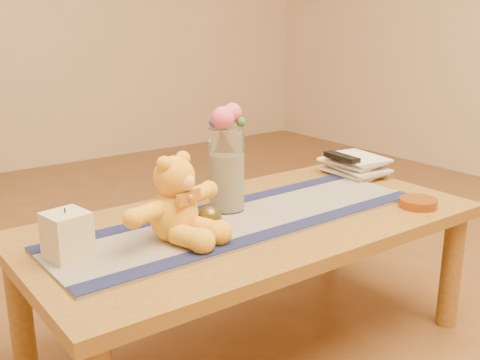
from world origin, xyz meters
TOP-DOWN VIEW (x-y plane):
  - floor at (0.00, 0.00)m, footprint 5.50×5.50m
  - coffee_table_top at (0.00, 0.00)m, footprint 1.40×0.70m
  - table_leg_fr at (0.64, -0.29)m, footprint 0.07×0.07m
  - table_leg_bl at (-0.64, 0.29)m, footprint 0.07×0.07m
  - table_leg_br at (0.64, 0.29)m, footprint 0.07×0.07m
  - persian_runner at (-0.04, -0.00)m, footprint 1.21×0.37m
  - runner_border_near at (-0.03, -0.15)m, footprint 1.20×0.08m
  - runner_border_far at (-0.04, 0.14)m, footprint 1.20×0.08m
  - teddy_bear at (-0.28, -0.01)m, footprint 0.40×0.36m
  - pillar_candle at (-0.57, 0.03)m, footprint 0.11×0.11m
  - candle_wick at (-0.57, 0.03)m, footprint 0.00×0.00m
  - glass_vase at (-0.03, 0.10)m, footprint 0.11×0.11m
  - potpourri_fill at (-0.03, 0.10)m, footprint 0.09×0.09m
  - rose_left at (-0.05, 0.09)m, footprint 0.07×0.07m
  - rose_right at (-0.01, 0.10)m, footprint 0.06×0.06m
  - blue_flower_back at (-0.02, 0.13)m, footprint 0.04×0.04m
  - blue_flower_side at (-0.06, 0.12)m, footprint 0.04×0.04m
  - leaf_sprig at (0.01, 0.08)m, footprint 0.03×0.03m
  - bronze_ball at (-0.17, -0.02)m, footprint 0.09×0.09m
  - book_bottom at (0.54, 0.16)m, footprint 0.17×0.23m
  - book_lower at (0.54, 0.15)m, footprint 0.20×0.25m
  - book_upper at (0.53, 0.16)m, footprint 0.17×0.23m
  - book_top at (0.54, 0.16)m, footprint 0.19×0.24m
  - tv_remote at (0.54, 0.15)m, footprint 0.06×0.16m
  - amber_dish at (0.49, -0.24)m, footprint 0.15×0.15m

SIDE VIEW (x-z plane):
  - floor at x=0.00m, z-range 0.00..0.00m
  - table_leg_fr at x=0.64m, z-range 0.00..0.41m
  - table_leg_bl at x=-0.64m, z-range 0.00..0.41m
  - table_leg_br at x=0.64m, z-range 0.00..0.41m
  - coffee_table_top at x=0.00m, z-range 0.41..0.45m
  - persian_runner at x=-0.04m, z-range 0.45..0.46m
  - runner_border_near at x=-0.03m, z-range 0.46..0.46m
  - runner_border_far at x=-0.04m, z-range 0.46..0.46m
  - book_bottom at x=0.54m, z-range 0.45..0.47m
  - amber_dish at x=0.49m, z-range 0.45..0.48m
  - book_lower at x=0.54m, z-range 0.47..0.49m
  - bronze_ball at x=-0.17m, z-range 0.46..0.53m
  - book_upper at x=0.53m, z-range 0.49..0.51m
  - pillar_candle at x=-0.57m, z-range 0.46..0.58m
  - book_top at x=0.54m, z-range 0.51..0.53m
  - tv_remote at x=0.54m, z-range 0.53..0.54m
  - potpourri_fill at x=-0.03m, z-range 0.46..0.64m
  - teddy_bear at x=-0.28m, z-range 0.46..0.68m
  - candle_wick at x=-0.57m, z-range 0.58..0.59m
  - glass_vase at x=-0.03m, z-range 0.46..0.72m
  - leaf_sprig at x=0.01m, z-range 0.72..0.75m
  - blue_flower_side at x=-0.06m, z-range 0.72..0.76m
  - blue_flower_back at x=-0.02m, z-range 0.72..0.77m
  - rose_left at x=-0.05m, z-range 0.72..0.79m
  - rose_right at x=-0.01m, z-range 0.73..0.79m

